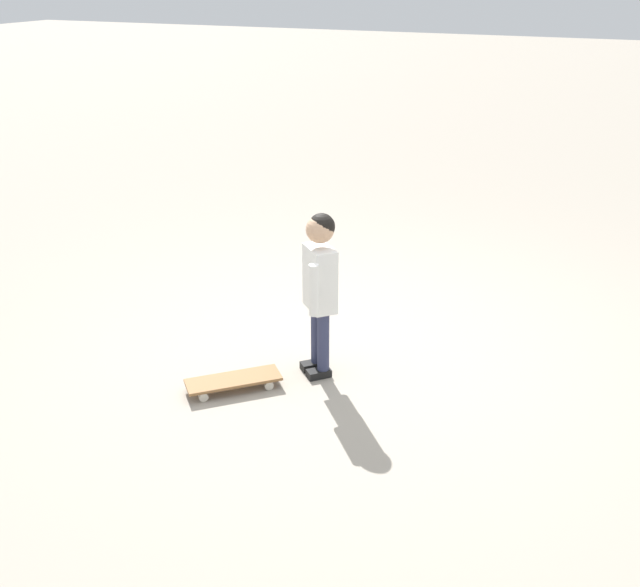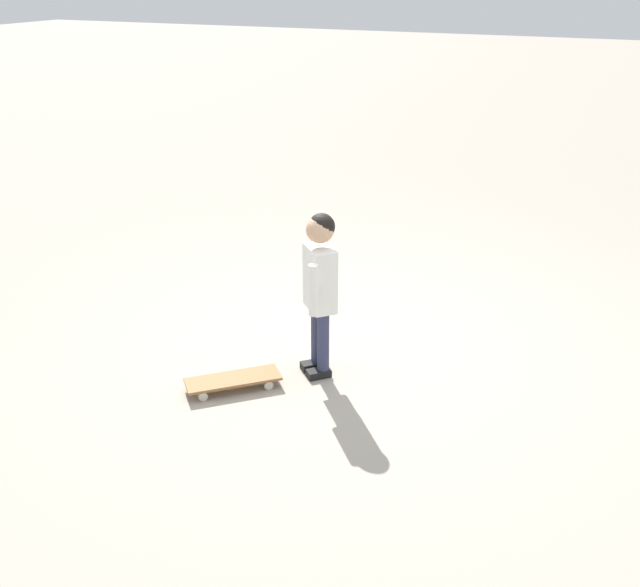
{
  "view_description": "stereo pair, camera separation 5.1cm",
  "coord_description": "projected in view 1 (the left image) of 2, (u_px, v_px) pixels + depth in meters",
  "views": [
    {
      "loc": [
        -1.61,
        4.25,
        2.4
      ],
      "look_at": [
        0.07,
        0.38,
        0.55
      ],
      "focal_mm": 42.25,
      "sensor_mm": 36.0,
      "label": 1
    },
    {
      "loc": [
        -1.66,
        4.23,
        2.4
      ],
      "look_at": [
        0.07,
        0.38,
        0.55
      ],
      "focal_mm": 42.25,
      "sensor_mm": 36.0,
      "label": 2
    }
  ],
  "objects": [
    {
      "name": "skateboard",
      "position": [
        233.0,
        381.0,
        4.61
      ],
      "size": [
        0.55,
        0.53,
        0.07
      ],
      "color": "olive",
      "rests_on": "ground"
    },
    {
      "name": "child_person",
      "position": [
        320.0,
        277.0,
        4.56
      ],
      "size": [
        0.28,
        0.39,
        1.06
      ],
      "color": "#2D3351",
      "rests_on": "ground"
    },
    {
      "name": "ground_plane",
      "position": [
        352.0,
        348.0,
        5.12
      ],
      "size": [
        50.0,
        50.0,
        0.0
      ],
      "primitive_type": "plane",
      "color": "#9E9384"
    }
  ]
}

